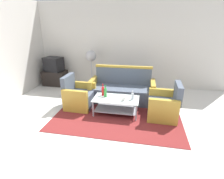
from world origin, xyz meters
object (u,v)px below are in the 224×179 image
coffee_table (116,104)px  pedestal_fan (91,58)px  armchair_left (79,97)px  bottle_clear (133,96)px  couch (122,90)px  bottle_green (105,92)px  television (54,64)px  bottle_red (103,91)px  cup (124,99)px  armchair_right (164,106)px  tv_stand (55,78)px

coffee_table → pedestal_fan: (-1.15, 1.76, 0.74)m
armchair_left → bottle_clear: 1.46m
couch → pedestal_fan: bearing=-39.7°
bottle_green → couch: bearing=67.2°
television → bottle_green: bearing=156.0°
bottle_green → bottle_clear: bearing=-3.4°
armchair_left → television: (-1.47, 1.51, 0.47)m
bottle_red → bottle_green: 0.11m
cup → pedestal_fan: 2.35m
couch → armchair_left: size_ratio=2.13×
armchair_right → coffee_table: 1.14m
armchair_left → bottle_green: size_ratio=2.78×
bottle_clear → tv_stand: 3.37m
coffee_table → cup: bearing=-24.4°
coffee_table → cup: size_ratio=11.00×
bottle_red → tv_stand: size_ratio=0.38×
couch → pedestal_fan: (-1.19, 0.95, 0.70)m
bottle_red → pedestal_fan: (-0.79, 1.63, 0.49)m
couch → television: size_ratio=2.66×
bottle_clear → television: bearing=149.6°
coffee_table → bottle_clear: bottle_clear is taller
couch → bottle_red: bearing=58.7°
armchair_left → coffee_table: bearing=80.9°
armchair_right → cup: 0.97m
television → pedestal_fan: size_ratio=0.54×
couch → bottle_green: bearing=66.2°
bottle_green → pedestal_fan: bearing=117.1°
coffee_table → tv_stand: 3.04m
coffee_table → pedestal_fan: pedestal_fan is taller
tv_stand → couch: bearing=-19.5°
armchair_left → armchair_right: bearing=87.8°
armchair_left → cup: (1.23, -0.29, 0.17)m
cup → pedestal_fan: pedestal_fan is taller
cup → pedestal_fan: size_ratio=0.08×
tv_stand → pedestal_fan: size_ratio=0.63×
armchair_left → tv_stand: size_ratio=1.06×
armchair_right → bottle_green: size_ratio=2.78×
bottle_red → cup: (0.56, -0.22, -0.06)m
bottle_red → bottle_clear: (0.75, -0.12, -0.03)m
bottle_clear → armchair_right: bearing=3.1°
armchair_right → bottle_green: (-1.42, -0.00, 0.24)m
armchair_right → pedestal_fan: (-2.29, 1.71, 0.73)m
couch → tv_stand: bearing=-20.5°
armchair_right → cup: bearing=100.0°
cup → armchair_right: bearing=8.5°
armchair_left → bottle_red: size_ratio=2.81×
bottle_clear → bottle_green: bearing=176.6°
armchair_left → pedestal_fan: 1.72m
armchair_left → tv_stand: bearing=-134.0°
cup → bottle_green: bearing=163.6°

